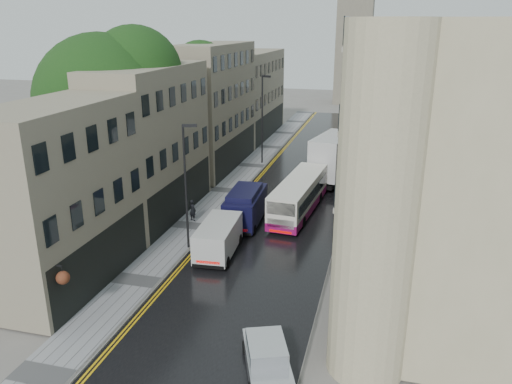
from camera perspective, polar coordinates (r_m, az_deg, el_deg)
The scene contains 15 objects.
road at distance 42.20m, azimuth 4.26°, elevation -0.57°, with size 9.00×85.00×0.02m, color black.
left_sidewalk at distance 43.54m, azimuth -3.33°, elevation 0.14°, with size 2.70×85.00×0.12m, color gray.
right_sidewalk at distance 41.63m, azimuth 11.58°, elevation -1.12°, with size 1.80×85.00×0.12m, color slate.
old_shop_row at distance 45.55m, azimuth -6.86°, elevation 8.58°, with size 4.50×56.00×12.00m, color gray, non-canonical shape.
modern_block at distance 38.48m, azimuth 19.46°, elevation 7.31°, with size 8.00×40.00×14.00m, color #BEB18D, non-canonical shape.
tree_near at distance 37.90m, azimuth -16.80°, elevation 7.33°, with size 10.56×10.56×13.89m, color black, non-canonical shape.
tree_far at distance 49.28m, azimuth -8.61°, elevation 9.55°, with size 9.24×9.24×12.46m, color black, non-canonical shape.
cream_bus at distance 36.06m, azimuth 2.25°, elevation -1.66°, with size 2.24×9.87×2.69m, color white, non-canonical shape.
white_lorry at distance 44.75m, azimuth 6.84°, elevation 3.48°, with size 2.55×8.51×4.47m, color silver, non-canonical shape.
silver_hatchback at distance 20.77m, azimuth -0.49°, elevation -20.66°, with size 1.69×3.86×1.45m, color #BCBCC1, non-canonical shape.
white_van at distance 30.30m, azimuth -6.91°, elevation -6.44°, with size 2.06×4.80×2.17m, color silver, non-canonical shape.
navy_van at distance 34.67m, azimuth -3.54°, elevation -2.45°, with size 2.19×5.46×2.79m, color black, non-canonical shape.
pedestrian at distance 36.86m, azimuth -7.27°, elevation -2.07°, with size 0.59×0.39×1.61m, color black.
lamp_post_near at distance 31.43m, azimuth -8.03°, elevation 0.41°, with size 0.90×0.20×8.03m, color black, non-canonical shape.
lamp_post_far at distance 51.12m, azimuth 0.71°, elevation 8.20°, with size 1.00×0.22×8.91m, color black, non-canonical shape.
Camera 1 is at (7.03, -11.71, 13.92)m, focal length 35.00 mm.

